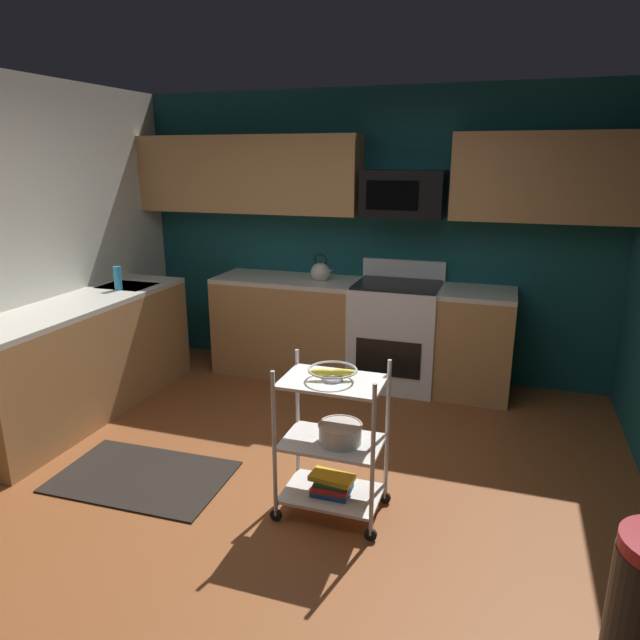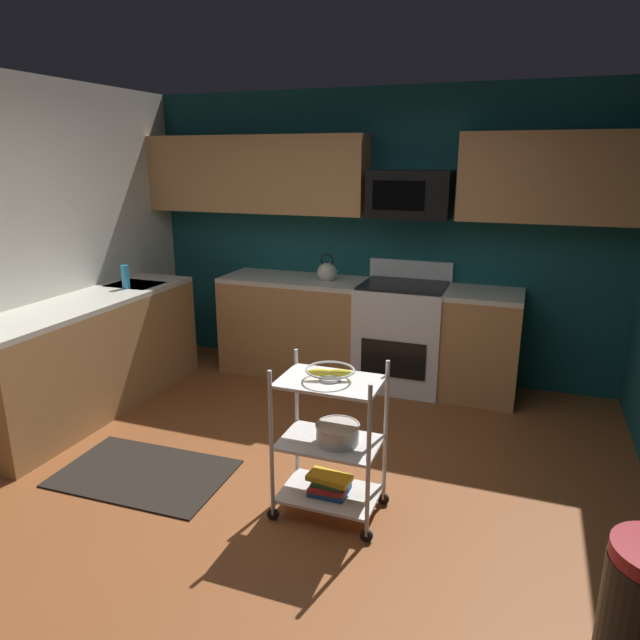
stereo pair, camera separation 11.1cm
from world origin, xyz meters
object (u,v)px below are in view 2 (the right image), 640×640
object	(u,v)px
rolling_cart	(330,442)
fruit_bowl	(330,372)
book_stack	(330,484)
mixing_bowl_large	(338,433)
dish_soap_bottle	(125,277)
kettle	(327,272)
oven_range	(402,334)
microwave	(410,194)

from	to	relation	value
rolling_cart	fruit_bowl	xyz separation A→B (m)	(-0.00, -0.00, 0.42)
rolling_cart	book_stack	world-z (taller)	rolling_cart
mixing_bowl_large	rolling_cart	bearing A→B (deg)	180.00
dish_soap_bottle	kettle	bearing A→B (deg)	31.22
mixing_bowl_large	oven_range	bearing A→B (deg)	92.49
oven_range	rolling_cart	xyz separation A→B (m)	(0.04, -2.08, -0.03)
oven_range	dish_soap_bottle	distance (m)	2.46
book_stack	dish_soap_bottle	world-z (taller)	dish_soap_bottle
kettle	oven_range	bearing A→B (deg)	0.31
dish_soap_bottle	oven_range	bearing A→B (deg)	22.46
microwave	fruit_bowl	world-z (taller)	microwave
microwave	rolling_cart	size ratio (longest dim) A/B	0.77
rolling_cart	kettle	distance (m)	2.27
oven_range	book_stack	world-z (taller)	oven_range
book_stack	dish_soap_bottle	xyz separation A→B (m)	(-2.26, 1.16, 0.84)
microwave	rolling_cart	xyz separation A→B (m)	(0.04, -2.18, -1.25)
rolling_cart	fruit_bowl	world-z (taller)	rolling_cart
fruit_bowl	oven_range	bearing A→B (deg)	91.22
fruit_bowl	kettle	xyz separation A→B (m)	(-0.76, 2.07, 0.12)
oven_range	fruit_bowl	bearing A→B (deg)	-88.78
rolling_cart	oven_range	bearing A→B (deg)	91.22
microwave	dish_soap_bottle	xyz separation A→B (m)	(-2.22, -1.02, -0.68)
oven_range	microwave	xyz separation A→B (m)	(-0.00, 0.10, 1.22)
microwave	kettle	xyz separation A→B (m)	(-0.71, -0.11, -0.70)
mixing_bowl_large	fruit_bowl	bearing A→B (deg)	-180.00
kettle	book_stack	bearing A→B (deg)	-69.96
microwave	dish_soap_bottle	size ratio (longest dim) A/B	3.50
fruit_bowl	dish_soap_bottle	size ratio (longest dim) A/B	1.36
oven_range	fruit_bowl	size ratio (longest dim) A/B	4.04
rolling_cart	dish_soap_bottle	distance (m)	2.61
rolling_cart	fruit_bowl	distance (m)	0.42
fruit_bowl	kettle	world-z (taller)	kettle
oven_range	kettle	bearing A→B (deg)	-179.69
oven_range	kettle	distance (m)	0.88
mixing_bowl_large	microwave	bearing A→B (deg)	92.38
fruit_bowl	dish_soap_bottle	bearing A→B (deg)	152.88
oven_range	mixing_bowl_large	distance (m)	2.08
fruit_bowl	dish_soap_bottle	xyz separation A→B (m)	(-2.26, 1.16, 0.14)
rolling_cart	book_stack	size ratio (longest dim) A/B	3.49
fruit_bowl	dish_soap_bottle	world-z (taller)	dish_soap_bottle
oven_range	book_stack	size ratio (longest dim) A/B	4.19
rolling_cart	fruit_bowl	bearing A→B (deg)	-169.38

